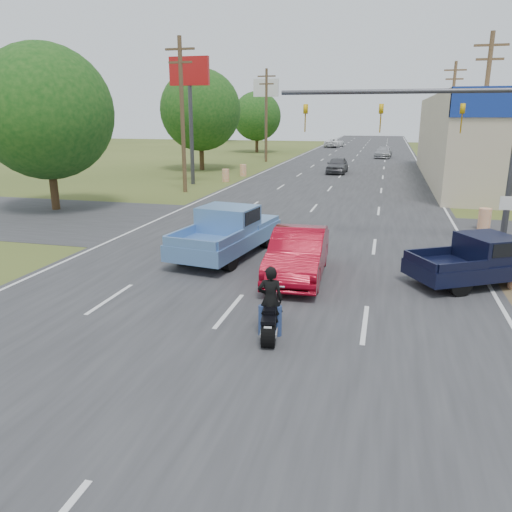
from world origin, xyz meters
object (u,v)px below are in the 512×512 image
(motorcycle, at_px, (270,319))
(rider, at_px, (270,304))
(blue_pickup, at_px, (229,231))
(red_convertible, at_px, (298,254))
(distant_car_silver, at_px, (383,152))
(distant_car_white, at_px, (334,143))
(distant_car_grey, at_px, (337,165))
(navy_pickup, at_px, (487,259))

(motorcycle, bearing_deg, rider, 90.00)
(motorcycle, bearing_deg, blue_pickup, 105.78)
(red_convertible, distance_m, distant_car_silver, 49.39)
(motorcycle, bearing_deg, distant_car_white, 85.46)
(rider, height_order, distant_car_grey, rider)
(blue_pickup, height_order, distant_car_silver, blue_pickup)
(rider, bearing_deg, distant_car_grey, -96.23)
(distant_car_silver, height_order, distant_car_white, distant_car_white)
(navy_pickup, distance_m, distant_car_white, 69.21)
(red_convertible, height_order, distant_car_silver, red_convertible)
(rider, xyz_separation_m, distant_car_grey, (-1.92, 35.48, -0.10))
(navy_pickup, bearing_deg, rider, -76.43)
(blue_pickup, xyz_separation_m, distant_car_grey, (1.23, 28.80, -0.21))
(blue_pickup, height_order, navy_pickup, blue_pickup)
(rider, height_order, blue_pickup, blue_pickup)
(distant_car_grey, xyz_separation_m, distant_car_white, (-4.25, 38.21, -0.02))
(navy_pickup, height_order, distant_car_grey, navy_pickup)
(red_convertible, xyz_separation_m, blue_pickup, (-3.00, 2.08, 0.15))
(blue_pickup, distance_m, navy_pickup, 8.90)
(distant_car_grey, bearing_deg, distant_car_white, 97.50)
(navy_pickup, xyz_separation_m, distant_car_white, (-11.85, 68.19, -0.08))
(motorcycle, distance_m, distant_car_grey, 35.58)
(navy_pickup, height_order, distant_car_silver, navy_pickup)
(distant_car_grey, bearing_deg, rider, -85.75)
(rider, distance_m, blue_pickup, 7.38)
(distant_car_grey, distance_m, distant_car_white, 38.44)
(distant_car_silver, bearing_deg, rider, -87.94)
(blue_pickup, relative_size, distant_car_white, 1.15)
(motorcycle, distance_m, navy_pickup, 7.94)
(blue_pickup, bearing_deg, distant_car_grey, 96.24)
(rider, height_order, distant_car_white, rider)
(motorcycle, xyz_separation_m, distant_car_silver, (1.91, 53.99, 0.23))
(rider, relative_size, distant_car_silver, 0.35)
(blue_pickup, bearing_deg, motorcycle, -56.21)
(red_convertible, relative_size, blue_pickup, 0.81)
(rider, bearing_deg, red_convertible, -97.58)
(distant_car_grey, height_order, distant_car_white, distant_car_grey)
(distant_car_silver, bearing_deg, distant_car_white, 116.38)
(rider, bearing_deg, distant_car_silver, -101.37)
(motorcycle, height_order, distant_car_grey, distant_car_grey)
(navy_pickup, height_order, distant_car_white, navy_pickup)
(navy_pickup, relative_size, distant_car_white, 0.98)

